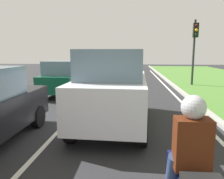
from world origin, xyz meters
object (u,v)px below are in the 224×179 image
Objects in this scene: car_suv_ahead at (113,87)px; car_hatchback_far at (63,78)px; traffic_light_near_right at (195,41)px; rider_person at (191,142)px.

car_hatchback_far is at bearing 124.74° from car_suv_ahead.
car_suv_ahead is 9.77m from traffic_light_near_right.
traffic_light_near_right is at bearing 74.36° from rider_person.
rider_person is at bearing -64.70° from car_hatchback_far.
car_suv_ahead is 4.29m from rider_person.
car_hatchback_far is at bearing -153.92° from traffic_light_near_right.
rider_person is at bearing -104.88° from traffic_light_near_right.
car_hatchback_far is 9.82m from rider_person.
traffic_light_near_right is (3.34, 12.56, 1.72)m from rider_person.
car_hatchback_far is at bearing 115.12° from rider_person.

